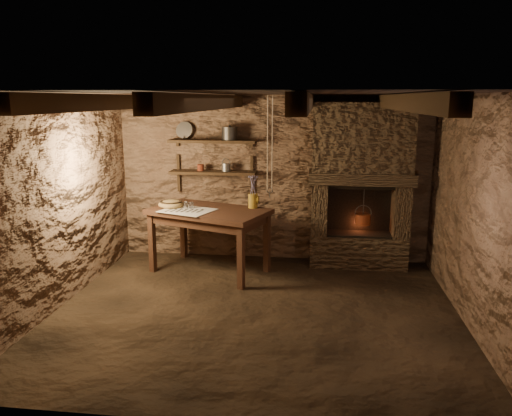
# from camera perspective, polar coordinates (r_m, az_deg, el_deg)

# --- Properties ---
(floor) EXTENTS (4.50, 4.50, 0.00)m
(floor) POSITION_cam_1_polar(r_m,az_deg,el_deg) (5.73, -0.03, -11.76)
(floor) COLOR black
(floor) RESTS_ON ground
(back_wall) EXTENTS (4.50, 0.04, 2.40)m
(back_wall) POSITION_cam_1_polar(r_m,az_deg,el_deg) (7.31, 1.90, 3.38)
(back_wall) COLOR #493022
(back_wall) RESTS_ON floor
(front_wall) EXTENTS (4.50, 0.04, 2.40)m
(front_wall) POSITION_cam_1_polar(r_m,az_deg,el_deg) (3.45, -4.16, -7.05)
(front_wall) COLOR #493022
(front_wall) RESTS_ON floor
(left_wall) EXTENTS (0.04, 4.00, 2.40)m
(left_wall) POSITION_cam_1_polar(r_m,az_deg,el_deg) (6.05, -21.70, 0.60)
(left_wall) COLOR #493022
(left_wall) RESTS_ON floor
(right_wall) EXTENTS (0.04, 4.00, 2.40)m
(right_wall) POSITION_cam_1_polar(r_m,az_deg,el_deg) (5.55, 23.69, -0.57)
(right_wall) COLOR #493022
(right_wall) RESTS_ON floor
(ceiling) EXTENTS (4.50, 4.00, 0.04)m
(ceiling) POSITION_cam_1_polar(r_m,az_deg,el_deg) (5.23, -0.04, 13.00)
(ceiling) COLOR black
(ceiling) RESTS_ON back_wall
(beam_far_left) EXTENTS (0.14, 3.95, 0.16)m
(beam_far_left) POSITION_cam_1_polar(r_m,az_deg,el_deg) (5.61, -15.74, 11.59)
(beam_far_left) COLOR black
(beam_far_left) RESTS_ON ceiling
(beam_mid_left) EXTENTS (0.14, 3.95, 0.16)m
(beam_mid_left) POSITION_cam_1_polar(r_m,az_deg,el_deg) (5.31, -5.52, 11.96)
(beam_mid_left) COLOR black
(beam_mid_left) RESTS_ON ceiling
(beam_mid_right) EXTENTS (0.14, 3.95, 0.16)m
(beam_mid_right) POSITION_cam_1_polar(r_m,az_deg,el_deg) (5.19, 5.57, 11.95)
(beam_mid_right) COLOR black
(beam_mid_right) RESTS_ON ceiling
(beam_far_right) EXTENTS (0.14, 3.95, 0.16)m
(beam_far_right) POSITION_cam_1_polar(r_m,az_deg,el_deg) (5.26, 16.76, 11.50)
(beam_far_right) COLOR black
(beam_far_right) RESTS_ON ceiling
(shelf_lower) EXTENTS (1.25, 0.30, 0.04)m
(shelf_lower) POSITION_cam_1_polar(r_m,az_deg,el_deg) (7.26, -4.92, 4.08)
(shelf_lower) COLOR black
(shelf_lower) RESTS_ON back_wall
(shelf_upper) EXTENTS (1.25, 0.30, 0.04)m
(shelf_upper) POSITION_cam_1_polar(r_m,az_deg,el_deg) (7.21, -4.99, 7.62)
(shelf_upper) COLOR black
(shelf_upper) RESTS_ON back_wall
(hearth) EXTENTS (1.43, 0.51, 2.30)m
(hearth) POSITION_cam_1_polar(r_m,az_deg,el_deg) (7.07, 11.88, 3.03)
(hearth) COLOR #35271A
(hearth) RESTS_ON floor
(work_table) EXTENTS (1.76, 1.37, 0.88)m
(work_table) POSITION_cam_1_polar(r_m,az_deg,el_deg) (6.86, -5.34, -3.47)
(work_table) COLOR black
(work_table) RESTS_ON floor
(linen_cloth) EXTENTS (0.79, 0.72, 0.01)m
(linen_cloth) POSITION_cam_1_polar(r_m,az_deg,el_deg) (6.70, -7.84, -0.28)
(linen_cloth) COLOR beige
(linen_cloth) RESTS_ON work_table
(pewter_cutlery_row) EXTENTS (0.58, 0.39, 0.01)m
(pewter_cutlery_row) POSITION_cam_1_polar(r_m,az_deg,el_deg) (6.68, -7.89, -0.23)
(pewter_cutlery_row) COLOR gray
(pewter_cutlery_row) RESTS_ON linen_cloth
(drinking_glasses) EXTENTS (0.21, 0.06, 0.08)m
(drinking_glasses) POSITION_cam_1_polar(r_m,az_deg,el_deg) (6.80, -7.41, 0.32)
(drinking_glasses) COLOR silver
(drinking_glasses) RESTS_ON linen_cloth
(stoneware_jug) EXTENTS (0.15, 0.15, 0.45)m
(stoneware_jug) POSITION_cam_1_polar(r_m,az_deg,el_deg) (6.78, -0.33, 1.61)
(stoneware_jug) COLOR olive
(stoneware_jug) RESTS_ON work_table
(wooden_bowl) EXTENTS (0.43, 0.43, 0.12)m
(wooden_bowl) POSITION_cam_1_polar(r_m,az_deg,el_deg) (6.94, -9.68, 0.42)
(wooden_bowl) COLOR olive
(wooden_bowl) RESTS_ON work_table
(iron_stockpot) EXTENTS (0.25, 0.25, 0.17)m
(iron_stockpot) POSITION_cam_1_polar(r_m,az_deg,el_deg) (7.15, -3.03, 8.44)
(iron_stockpot) COLOR #302D2B
(iron_stockpot) RESTS_ON shelf_upper
(tin_pan) EXTENTS (0.26, 0.14, 0.25)m
(tin_pan) POSITION_cam_1_polar(r_m,az_deg,el_deg) (7.40, -8.17, 8.79)
(tin_pan) COLOR gray
(tin_pan) RESTS_ON shelf_upper
(small_kettle) EXTENTS (0.19, 0.15, 0.18)m
(small_kettle) POSITION_cam_1_polar(r_m,az_deg,el_deg) (7.21, -3.44, 4.68)
(small_kettle) COLOR gray
(small_kettle) RESTS_ON shelf_lower
(rusty_tin) EXTENTS (0.12, 0.12, 0.09)m
(rusty_tin) POSITION_cam_1_polar(r_m,az_deg,el_deg) (7.29, -6.34, 4.62)
(rusty_tin) COLOR #571E11
(rusty_tin) RESTS_ON shelf_lower
(red_pot) EXTENTS (0.26, 0.26, 0.54)m
(red_pot) POSITION_cam_1_polar(r_m,az_deg,el_deg) (7.13, 12.13, -1.18)
(red_pot) COLOR maroon
(red_pot) RESTS_ON hearth
(hanging_ropes) EXTENTS (0.08, 0.08, 1.20)m
(hanging_ropes) POSITION_cam_1_polar(r_m,az_deg,el_deg) (6.29, 1.61, 7.42)
(hanging_ropes) COLOR tan
(hanging_ropes) RESTS_ON ceiling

